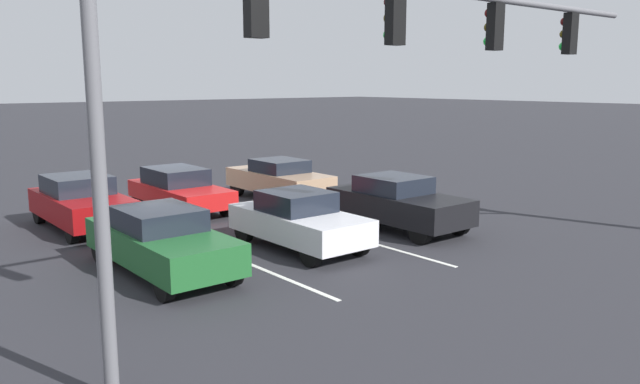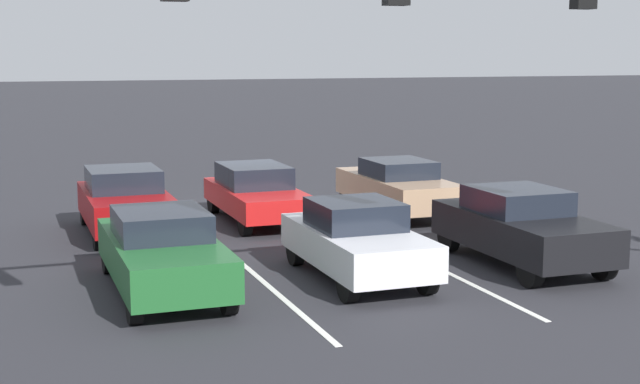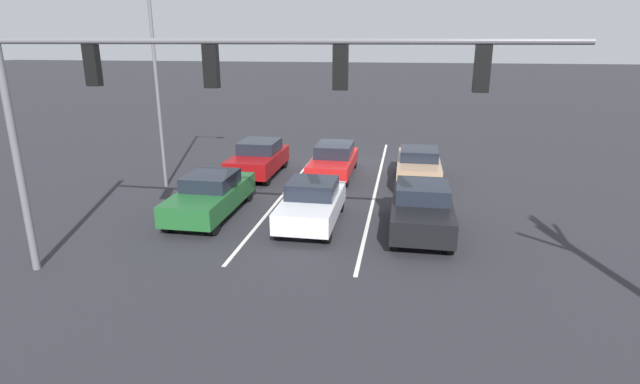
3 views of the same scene
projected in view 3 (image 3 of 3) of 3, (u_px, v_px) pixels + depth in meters
The scene contains 11 objects.
ground_plane at pixel (343, 168), 24.42m from camera, with size 240.00×240.00×0.00m, color #28282D.
lane_stripe_left_divider at pixel (377, 185), 21.46m from camera, with size 0.12×17.62×0.01m, color silver.
lane_stripe_center_divider at pixel (294, 181), 22.07m from camera, with size 0.12×17.62×0.01m, color silver.
car_darkgreen_rightlane_front at pixel (211, 195), 17.62m from camera, with size 1.82×4.69×1.51m.
car_silver_midlane_front at pixel (312, 203), 16.74m from camera, with size 1.79×4.10×1.52m.
car_black_leftlane_front at pixel (422, 208), 16.07m from camera, with size 1.89×4.40×1.57m.
car_maroon_rightlane_second at pixel (259, 158), 22.91m from camera, with size 1.90×4.27×1.57m.
car_tan_leftlane_second at pixel (418, 165), 21.75m from camera, with size 1.80×4.58×1.51m.
car_red_midlane_second at pixel (334, 160), 22.82m from camera, with size 1.81×4.50×1.45m.
traffic_signal_gantry at pixel (187, 88), 11.43m from camera, with size 13.41×0.37×6.52m.
street_lamp_right_shoulder at pixel (160, 69), 19.90m from camera, with size 1.90×0.24×8.57m.
Camera 3 is at (-2.97, 23.54, 6.00)m, focal length 28.00 mm.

